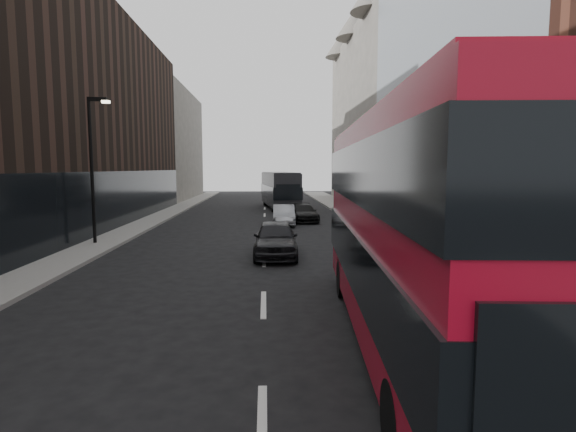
{
  "coord_description": "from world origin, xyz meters",
  "views": [
    {
      "loc": [
        0.07,
        -4.21,
        3.79
      ],
      "look_at": [
        0.68,
        7.82,
        2.5
      ],
      "focal_mm": 28.0,
      "sensor_mm": 36.0,
      "label": 1
    }
  ],
  "objects": [
    {
      "name": "building_left_mid",
      "position": [
        -11.5,
        30.0,
        7.0
      ],
      "size": [
        5.0,
        24.0,
        14.0
      ],
      "primitive_type": "cube",
      "color": "black",
      "rests_on": "ground"
    },
    {
      "name": "building_left_far",
      "position": [
        -11.5,
        52.0,
        6.5
      ],
      "size": [
        5.0,
        20.0,
        13.0
      ],
      "primitive_type": "cube",
      "color": "#5F5B53",
      "rests_on": "ground"
    },
    {
      "name": "sidewalk_right",
      "position": [
        7.5,
        25.0,
        0.07
      ],
      "size": [
        3.0,
        80.0,
        0.15
      ],
      "primitive_type": "cube",
      "color": "slate",
      "rests_on": "ground"
    },
    {
      "name": "sidewalk_left",
      "position": [
        -8.0,
        25.0,
        0.07
      ],
      "size": [
        2.0,
        80.0,
        0.15
      ],
      "primitive_type": "cube",
      "color": "slate",
      "rests_on": "ground"
    },
    {
      "name": "red_bus",
      "position": [
        3.25,
        4.82,
        2.66
      ],
      "size": [
        3.69,
        12.03,
        4.79
      ],
      "rotation": [
        0.0,
        0.0,
        -0.08
      ],
      "color": "#A1091F",
      "rests_on": "ground"
    },
    {
      "name": "grey_bus",
      "position": [
        1.41,
        38.06,
        1.82
      ],
      "size": [
        3.57,
        10.72,
        3.41
      ],
      "rotation": [
        0.0,
        0.0,
        0.1
      ],
      "color": "black",
      "rests_on": "ground"
    },
    {
      "name": "building_victorian",
      "position": [
        11.38,
        44.0,
        9.66
      ],
      "size": [
        6.5,
        24.0,
        21.0
      ],
      "color": "#5F5B53",
      "rests_on": "ground"
    },
    {
      "name": "street_lamp",
      "position": [
        -8.22,
        18.0,
        4.18
      ],
      "size": [
        1.06,
        0.22,
        7.0
      ],
      "color": "black",
      "rests_on": "sidewalk_left"
    },
    {
      "name": "building_modern_block",
      "position": [
        11.47,
        21.0,
        9.9
      ],
      "size": [
        5.03,
        22.0,
        20.0
      ],
      "color": "#AFB4BB",
      "rests_on": "ground"
    },
    {
      "name": "car_a",
      "position": [
        0.5,
        14.91,
        0.77
      ],
      "size": [
        1.95,
        4.59,
        1.55
      ],
      "primitive_type": "imported",
      "rotation": [
        0.0,
        0.0,
        -0.03
      ],
      "color": "black",
      "rests_on": "ground"
    },
    {
      "name": "car_b",
      "position": [
        1.3,
        25.68,
        0.67
      ],
      "size": [
        1.49,
        4.09,
        1.34
      ],
      "primitive_type": "imported",
      "rotation": [
        0.0,
        0.0,
        -0.02
      ],
      "color": "gray",
      "rests_on": "ground"
    },
    {
      "name": "car_c",
      "position": [
        2.79,
        27.53,
        0.61
      ],
      "size": [
        2.05,
        4.35,
        1.23
      ],
      "primitive_type": "imported",
      "rotation": [
        0.0,
        0.0,
        0.08
      ],
      "color": "black",
      "rests_on": "ground"
    }
  ]
}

